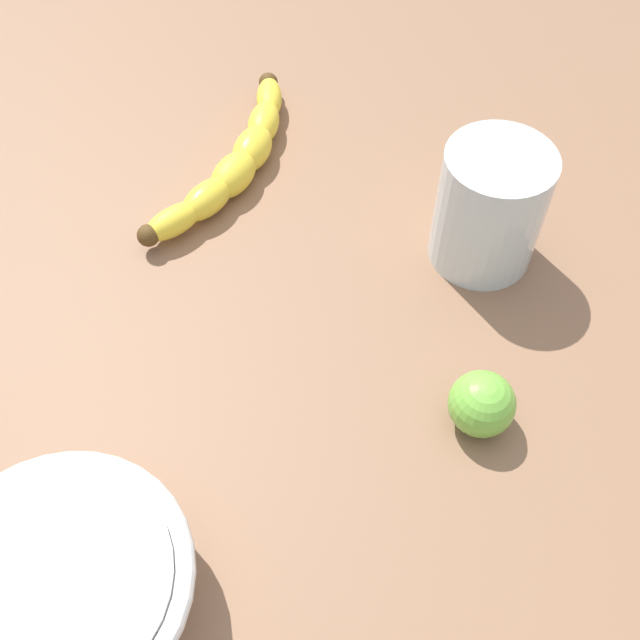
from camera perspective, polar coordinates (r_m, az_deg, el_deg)
wooden_tabletop at (r=59.86cm, az=-3.01°, el=0.23°), size 120.00×120.00×3.00cm
banana at (r=68.12cm, az=-6.51°, el=12.13°), size 21.48×12.68×3.19cm
smoothie_glass at (r=60.07cm, az=12.77°, el=8.10°), size 8.42×8.42×10.27cm
ceramic_bowl at (r=47.73cm, az=-19.19°, el=-18.93°), size 15.87×15.87×5.27cm
lime_fruit at (r=52.22cm, az=12.26°, el=-6.28°), size 4.65×4.65×4.65cm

